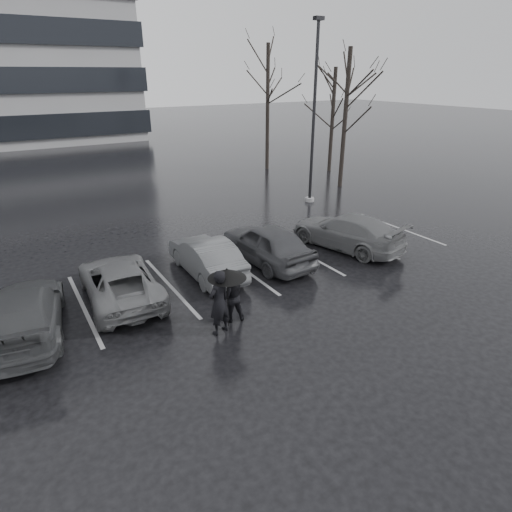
{
  "coord_description": "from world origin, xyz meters",
  "views": [
    {
      "loc": [
        -6.42,
        -10.01,
        6.65
      ],
      "look_at": [
        0.29,
        1.0,
        1.1
      ],
      "focal_mm": 30.0,
      "sensor_mm": 36.0,
      "label": 1
    }
  ],
  "objects_px": {
    "car_west_b": "(120,281)",
    "tree_north": "(268,109)",
    "car_west_c": "(24,313)",
    "tree_ne": "(332,121)",
    "car_main": "(267,243)",
    "lamp_post": "(313,124)",
    "tree_east": "(345,120)",
    "car_east": "(346,231)",
    "pedestrian_left": "(219,302)",
    "car_west_a": "(206,256)",
    "pedestrian_right": "(231,296)"
  },
  "relations": [
    {
      "from": "car_west_b",
      "to": "tree_north",
      "type": "bearing_deg",
      "value": -132.37
    },
    {
      "from": "car_west_c",
      "to": "tree_ne",
      "type": "height_order",
      "value": "tree_ne"
    },
    {
      "from": "car_main",
      "to": "car_west_c",
      "type": "bearing_deg",
      "value": 2.1
    },
    {
      "from": "lamp_post",
      "to": "tree_east",
      "type": "relative_size",
      "value": 1.14
    },
    {
      "from": "car_west_c",
      "to": "car_east",
      "type": "relative_size",
      "value": 0.96
    },
    {
      "from": "car_west_c",
      "to": "tree_north",
      "type": "distance_m",
      "value": 23.51
    },
    {
      "from": "lamp_post",
      "to": "tree_ne",
      "type": "height_order",
      "value": "lamp_post"
    },
    {
      "from": "car_west_b",
      "to": "lamp_post",
      "type": "relative_size",
      "value": 0.49
    },
    {
      "from": "lamp_post",
      "to": "tree_ne",
      "type": "distance_m",
      "value": 8.52
    },
    {
      "from": "car_west_b",
      "to": "tree_north",
      "type": "relative_size",
      "value": 0.53
    },
    {
      "from": "tree_ne",
      "to": "lamp_post",
      "type": "bearing_deg",
      "value": -137.57
    },
    {
      "from": "pedestrian_left",
      "to": "car_west_a",
      "type": "bearing_deg",
      "value": -126.63
    },
    {
      "from": "pedestrian_right",
      "to": "lamp_post",
      "type": "bearing_deg",
      "value": -124.34
    },
    {
      "from": "car_west_c",
      "to": "car_east",
      "type": "distance_m",
      "value": 11.83
    },
    {
      "from": "car_east",
      "to": "pedestrian_left",
      "type": "distance_m",
      "value": 7.85
    },
    {
      "from": "pedestrian_left",
      "to": "lamp_post",
      "type": "bearing_deg",
      "value": -155.01
    },
    {
      "from": "pedestrian_right",
      "to": "tree_ne",
      "type": "relative_size",
      "value": 0.22
    },
    {
      "from": "car_west_c",
      "to": "lamp_post",
      "type": "relative_size",
      "value": 0.51
    },
    {
      "from": "pedestrian_right",
      "to": "tree_ne",
      "type": "bearing_deg",
      "value": -124.2
    },
    {
      "from": "car_east",
      "to": "tree_ne",
      "type": "bearing_deg",
      "value": -141.77
    },
    {
      "from": "car_main",
      "to": "tree_north",
      "type": "height_order",
      "value": "tree_north"
    },
    {
      "from": "tree_ne",
      "to": "tree_north",
      "type": "height_order",
      "value": "tree_north"
    },
    {
      "from": "car_west_c",
      "to": "tree_ne",
      "type": "distance_m",
      "value": 24.51
    },
    {
      "from": "pedestrian_right",
      "to": "tree_east",
      "type": "xyz_separation_m",
      "value": [
        13.43,
        10.45,
        3.22
      ]
    },
    {
      "from": "lamp_post",
      "to": "car_west_c",
      "type": "bearing_deg",
      "value": -156.38
    },
    {
      "from": "car_west_b",
      "to": "tree_east",
      "type": "distance_m",
      "value": 17.85
    },
    {
      "from": "car_west_c",
      "to": "tree_east",
      "type": "bearing_deg",
      "value": -147.15
    },
    {
      "from": "car_main",
      "to": "lamp_post",
      "type": "height_order",
      "value": "lamp_post"
    },
    {
      "from": "car_main",
      "to": "car_west_a",
      "type": "distance_m",
      "value": 2.42
    },
    {
      "from": "pedestrian_right",
      "to": "tree_north",
      "type": "bearing_deg",
      "value": -111.87
    },
    {
      "from": "car_main",
      "to": "tree_ne",
      "type": "xyz_separation_m",
      "value": [
        12.81,
        11.48,
        2.75
      ]
    },
    {
      "from": "car_east",
      "to": "tree_east",
      "type": "bearing_deg",
      "value": -144.37
    },
    {
      "from": "car_west_a",
      "to": "lamp_post",
      "type": "xyz_separation_m",
      "value": [
        8.95,
        5.53,
        3.51
      ]
    },
    {
      "from": "car_west_a",
      "to": "tree_north",
      "type": "xyz_separation_m",
      "value": [
        11.71,
        14.26,
        3.58
      ]
    },
    {
      "from": "car_west_a",
      "to": "pedestrian_left",
      "type": "relative_size",
      "value": 2.15
    },
    {
      "from": "car_west_b",
      "to": "car_east",
      "type": "distance_m",
      "value": 9.1
    },
    {
      "from": "car_east",
      "to": "pedestrian_right",
      "type": "distance_m",
      "value": 7.15
    },
    {
      "from": "tree_east",
      "to": "tree_ne",
      "type": "height_order",
      "value": "tree_east"
    },
    {
      "from": "car_east",
      "to": "pedestrian_right",
      "type": "bearing_deg",
      "value": 6.6
    },
    {
      "from": "car_east",
      "to": "tree_ne",
      "type": "relative_size",
      "value": 0.69
    },
    {
      "from": "car_west_b",
      "to": "lamp_post",
      "type": "xyz_separation_m",
      "value": [
        12.06,
        5.79,
        3.55
      ]
    },
    {
      "from": "pedestrian_right",
      "to": "tree_north",
      "type": "distance_m",
      "value": 21.71
    },
    {
      "from": "lamp_post",
      "to": "tree_north",
      "type": "xyz_separation_m",
      "value": [
        2.77,
        8.73,
        0.08
      ]
    },
    {
      "from": "car_west_c",
      "to": "tree_east",
      "type": "xyz_separation_m",
      "value": [
        18.57,
        8.2,
        3.33
      ]
    },
    {
      "from": "car_west_b",
      "to": "tree_ne",
      "type": "distance_m",
      "value": 21.84
    },
    {
      "from": "lamp_post",
      "to": "car_main",
      "type": "bearing_deg",
      "value": -138.65
    },
    {
      "from": "car_west_c",
      "to": "tree_east",
      "type": "height_order",
      "value": "tree_east"
    },
    {
      "from": "tree_ne",
      "to": "tree_north",
      "type": "relative_size",
      "value": 0.82
    },
    {
      "from": "car_east",
      "to": "tree_ne",
      "type": "height_order",
      "value": "tree_ne"
    },
    {
      "from": "pedestrian_left",
      "to": "tree_north",
      "type": "bearing_deg",
      "value": -142.81
    }
  ]
}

